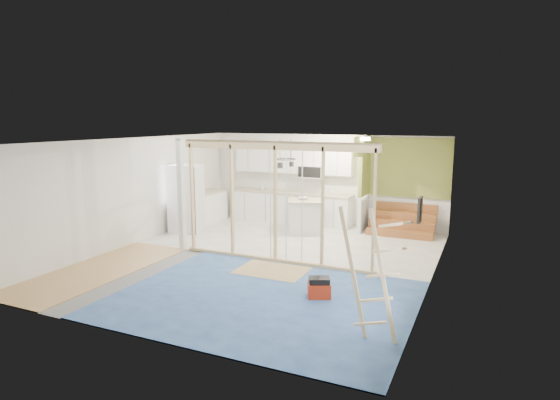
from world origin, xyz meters
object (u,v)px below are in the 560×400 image
at_px(island, 306,217).
at_px(fridge, 187,199).
at_px(toolbox, 319,288).
at_px(ladder, 372,275).

bearing_deg(island, fridge, -179.79).
bearing_deg(island, toolbox, -87.66).
xyz_separation_m(island, toolbox, (1.91, -4.25, -0.28)).
relative_size(island, toolbox, 2.57).
height_order(island, ladder, ladder).
distance_m(fridge, island, 3.25).
relative_size(fridge, island, 1.52).
distance_m(island, ladder, 6.27).
xyz_separation_m(fridge, toolbox, (4.89, -3.05, -0.74)).
height_order(island, toolbox, island).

